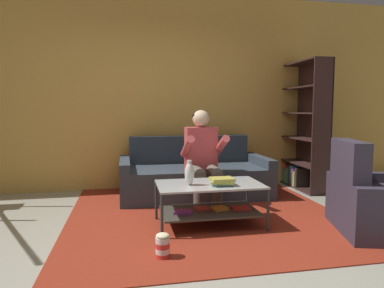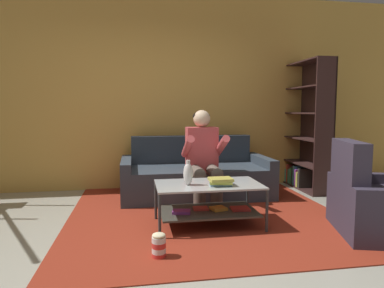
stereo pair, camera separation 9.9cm
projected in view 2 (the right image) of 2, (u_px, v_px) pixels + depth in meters
name	position (u px, v px, depth m)	size (l,w,h in m)	color
ground	(180.00, 250.00, 2.89)	(16.80, 16.80, 0.00)	#A6A595
back_partition	(158.00, 92.00, 5.16)	(8.40, 0.12, 2.90)	#E4AB4C
couch	(195.00, 176.00, 4.72)	(1.99, 0.96, 0.81)	#333D48
person_seated_center	(203.00, 155.00, 4.14)	(0.50, 0.58, 1.18)	brown
coffee_table	(208.00, 198.00, 3.47)	(1.06, 0.60, 0.44)	#B4B9B7
area_rug	(203.00, 211.00, 4.00)	(3.00, 3.21, 0.01)	maroon
vase	(188.00, 173.00, 3.38)	(0.10, 0.10, 0.25)	silver
book_stack	(221.00, 181.00, 3.36)	(0.24, 0.18, 0.08)	#6F98B5
bookshelf	(305.00, 138.00, 5.21)	(0.30, 1.13, 1.89)	#37211F
armchair	(383.00, 206.00, 3.23)	(1.10, 1.07, 0.89)	#352E3E
popcorn_tub	(159.00, 245.00, 2.73)	(0.11, 0.11, 0.21)	red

